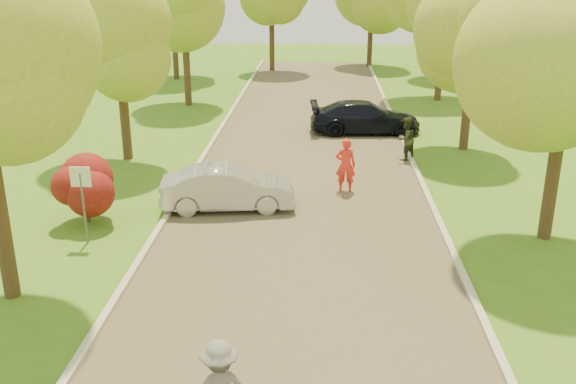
% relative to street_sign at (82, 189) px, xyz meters
% --- Properties ---
extents(ground, '(100.00, 100.00, 0.00)m').
position_rel_street_sign_xyz_m(ground, '(5.80, -4.00, -1.56)').
color(ground, '#446A19').
rests_on(ground, ground).
extents(road, '(8.00, 60.00, 0.01)m').
position_rel_street_sign_xyz_m(road, '(5.80, 4.00, -1.56)').
color(road, '#4C4438').
rests_on(road, ground).
extents(curb_left, '(0.18, 60.00, 0.12)m').
position_rel_street_sign_xyz_m(curb_left, '(1.75, 4.00, -1.50)').
color(curb_left, '#B2AD9E').
rests_on(curb_left, ground).
extents(curb_right, '(0.18, 60.00, 0.12)m').
position_rel_street_sign_xyz_m(curb_right, '(9.85, 4.00, -1.50)').
color(curb_right, '#B2AD9E').
rests_on(curb_right, ground).
extents(street_sign, '(0.55, 0.06, 2.17)m').
position_rel_street_sign_xyz_m(street_sign, '(0.00, 0.00, 0.00)').
color(street_sign, '#59595E').
rests_on(street_sign, ground).
extents(red_shrub, '(1.70, 1.70, 1.95)m').
position_rel_street_sign_xyz_m(red_shrub, '(-0.50, 1.50, -0.47)').
color(red_shrub, '#382619').
rests_on(red_shrub, ground).
extents(tree_l_midb, '(4.30, 4.20, 6.62)m').
position_rel_street_sign_xyz_m(tree_l_midb, '(-1.01, 8.00, 3.02)').
color(tree_l_midb, '#382619').
rests_on(tree_l_midb, ground).
extents(tree_r_midb, '(4.51, 4.40, 7.01)m').
position_rel_street_sign_xyz_m(tree_r_midb, '(12.40, 10.00, 3.32)').
color(tree_r_midb, '#382619').
rests_on(tree_r_midb, ground).
extents(silver_sedan, '(4.25, 1.92, 1.35)m').
position_rel_street_sign_xyz_m(silver_sedan, '(3.50, 2.75, -0.89)').
color(silver_sedan, '#ACACB1').
rests_on(silver_sedan, ground).
extents(dark_sedan, '(5.01, 2.29, 1.42)m').
position_rel_street_sign_xyz_m(dark_sedan, '(8.30, 12.50, -0.85)').
color(dark_sedan, black).
rests_on(dark_sedan, ground).
extents(person_striped, '(0.69, 0.48, 1.82)m').
position_rel_street_sign_xyz_m(person_striped, '(7.17, 4.58, -0.65)').
color(person_striped, red).
rests_on(person_striped, ground).
extents(person_olive, '(1.04, 1.01, 1.69)m').
position_rel_street_sign_xyz_m(person_olive, '(9.60, 8.31, -0.72)').
color(person_olive, '#2B321E').
rests_on(person_olive, ground).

